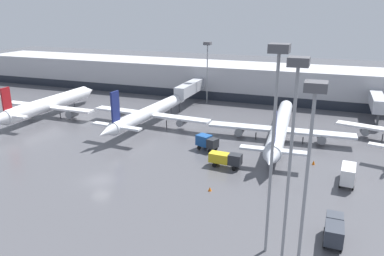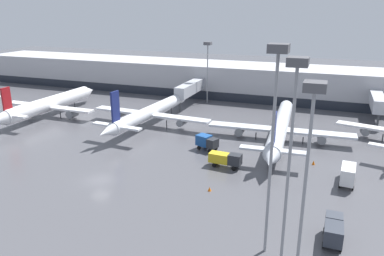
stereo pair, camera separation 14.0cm
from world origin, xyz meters
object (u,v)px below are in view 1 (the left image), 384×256
(parked_jet_3, at_px, (280,127))
(service_truck_1, at_px, (207,141))
(service_truck_0, at_px, (226,159))
(apron_light_mast_4, at_px, (295,108))
(traffic_cone_2, at_px, (210,189))
(parked_jet_4, at_px, (48,104))
(apron_light_mast_1, at_px, (207,54))
(apron_light_mast_3, at_px, (276,97))
(service_truck_3, at_px, (334,229))
(apron_light_mast_0, at_px, (312,129))
(traffic_cone_1, at_px, (314,162))
(parked_jet_1, at_px, (150,112))
(service_truck_2, at_px, (348,173))

(parked_jet_3, xyz_separation_m, service_truck_1, (-11.45, -9.55, -1.05))
(service_truck_0, relative_size, apron_light_mast_4, 0.26)
(traffic_cone_2, height_order, apron_light_mast_4, apron_light_mast_4)
(parked_jet_4, bearing_deg, apron_light_mast_1, -49.11)
(parked_jet_4, distance_m, apron_light_mast_3, 67.15)
(parked_jet_3, xyz_separation_m, service_truck_3, (10.07, -31.27, -1.03))
(parked_jet_3, distance_m, apron_light_mast_0, 40.72)
(service_truck_3, relative_size, traffic_cone_1, 6.45)
(service_truck_3, relative_size, apron_light_mast_1, 0.29)
(apron_light_mast_0, bearing_deg, service_truck_1, 122.70)
(service_truck_3, xyz_separation_m, traffic_cone_1, (-3.19, 21.36, -1.23))
(traffic_cone_2, bearing_deg, parked_jet_1, 131.24)
(parked_jet_1, distance_m, traffic_cone_2, 32.68)
(apron_light_mast_4, bearing_deg, service_truck_3, 45.65)
(parked_jet_3, distance_m, service_truck_0, 17.08)
(parked_jet_1, xyz_separation_m, service_truck_2, (39.31, -15.48, -1.33))
(service_truck_1, xyz_separation_m, apron_light_mast_4, (16.77, -26.59, 14.19))
(service_truck_0, bearing_deg, traffic_cone_2, -85.24)
(parked_jet_3, xyz_separation_m, apron_light_mast_4, (5.31, -36.14, 13.13))
(service_truck_0, bearing_deg, apron_light_mast_4, -56.85)
(service_truck_1, height_order, service_truck_3, service_truck_1)
(parked_jet_4, distance_m, service_truck_3, 69.69)
(service_truck_2, bearing_deg, parked_jet_4, -98.16)
(traffic_cone_2, bearing_deg, parked_jet_3, 76.18)
(apron_light_mast_0, bearing_deg, parked_jet_4, 148.67)
(parked_jet_1, distance_m, service_truck_2, 42.27)
(apron_light_mast_0, bearing_deg, parked_jet_3, 100.33)
(traffic_cone_1, bearing_deg, service_truck_3, -81.52)
(apron_light_mast_0, xyz_separation_m, apron_light_mast_3, (-3.46, 2.96, 1.75))
(parked_jet_1, relative_size, apron_light_mast_4, 1.72)
(service_truck_1, height_order, apron_light_mast_3, apron_light_mast_3)
(service_truck_0, bearing_deg, parked_jet_1, 146.88)
(parked_jet_3, relative_size, parked_jet_4, 1.12)
(apron_light_mast_4, bearing_deg, service_truck_1, 122.24)
(traffic_cone_1, xyz_separation_m, apron_light_mast_1, (-29.37, 33.73, 12.49))
(service_truck_0, height_order, apron_light_mast_0, apron_light_mast_0)
(parked_jet_1, relative_size, traffic_cone_2, 58.55)
(apron_light_mast_1, bearing_deg, traffic_cone_2, -71.22)
(service_truck_0, xyz_separation_m, traffic_cone_2, (0.19, -8.68, -1.16))
(service_truck_2, bearing_deg, apron_light_mast_0, -8.13)
(parked_jet_3, height_order, service_truck_0, parked_jet_3)
(service_truck_3, bearing_deg, parked_jet_1, 50.34)
(apron_light_mast_1, bearing_deg, parked_jet_4, -140.09)
(parked_jet_4, distance_m, traffic_cone_2, 52.30)
(parked_jet_4, relative_size, apron_light_mast_3, 1.63)
(parked_jet_1, distance_m, service_truck_3, 48.88)
(service_truck_0, height_order, service_truck_1, service_truck_1)
(parked_jet_1, xyz_separation_m, parked_jet_3, (27.51, 0.04, -0.36))
(service_truck_0, xyz_separation_m, service_truck_2, (18.03, 0.34, 0.18))
(service_truck_0, bearing_deg, apron_light_mast_0, -55.99)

